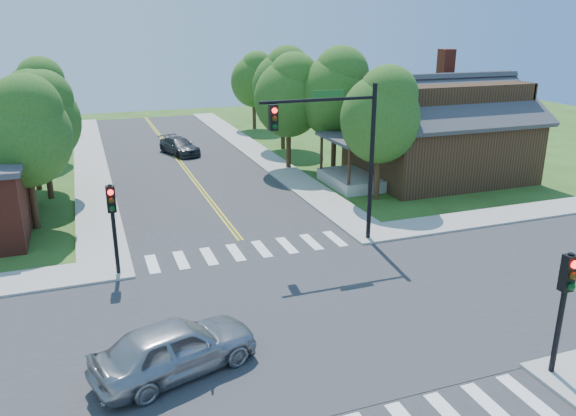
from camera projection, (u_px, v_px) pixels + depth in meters
name	position (u px, v px, depth m)	size (l,w,h in m)	color
ground	(299.00, 317.00, 19.34)	(100.00, 100.00, 0.00)	#345119
road_ns	(299.00, 317.00, 19.34)	(10.00, 90.00, 0.04)	#2D2D30
road_ew	(299.00, 316.00, 19.33)	(90.00, 10.00, 0.04)	#2D2D30
intersection_patch	(299.00, 317.00, 19.34)	(10.20, 10.20, 0.06)	#2D2D30
sidewalk_ne	(430.00, 169.00, 38.58)	(40.00, 40.00, 0.14)	#9E9B93
crosswalk_north	(249.00, 251.00, 24.85)	(8.85, 2.00, 0.01)	white
centerline	(299.00, 316.00, 19.33)	(0.30, 90.00, 0.01)	yellow
signal_mast_ne	(338.00, 140.00, 24.07)	(5.30, 0.42, 7.20)	black
signal_pole_se	(565.00, 292.00, 15.32)	(0.34, 0.42, 3.80)	black
signal_pole_nw	(112.00, 213.00, 21.64)	(0.34, 0.42, 3.80)	black
house_ne	(439.00, 126.00, 35.91)	(13.05, 8.80, 7.11)	black
tree_e_a	(382.00, 113.00, 30.67)	(4.44, 4.22, 7.55)	#382314
tree_e_b	(337.00, 90.00, 36.52)	(4.88, 4.64, 8.30)	#382314
tree_e_c	(284.00, 82.00, 43.47)	(4.72, 4.49, 8.03)	#382314
tree_e_d	(255.00, 78.00, 52.00)	(4.23, 4.02, 7.20)	#382314
tree_w_a	(24.00, 129.00, 26.15)	(4.41, 4.19, 7.50)	#382314
tree_w_b	(30.00, 112.00, 32.61)	(4.21, 4.00, 7.15)	#382314
tree_w_c	(39.00, 93.00, 39.51)	(4.39, 4.17, 7.46)	#382314
tree_w_d	(42.00, 86.00, 47.44)	(4.05, 3.85, 6.88)	#382314
tree_house	(290.00, 93.00, 37.20)	(4.63, 4.40, 7.87)	#382314
tree_bldg	(42.00, 116.00, 30.89)	(4.28, 4.06, 7.27)	#382314
car_silver	(175.00, 349.00, 16.01)	(5.14, 3.25, 1.63)	#9FA0A5
car_dgrey	(179.00, 147.00, 42.80)	(2.99, 4.64, 1.25)	#2F3135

